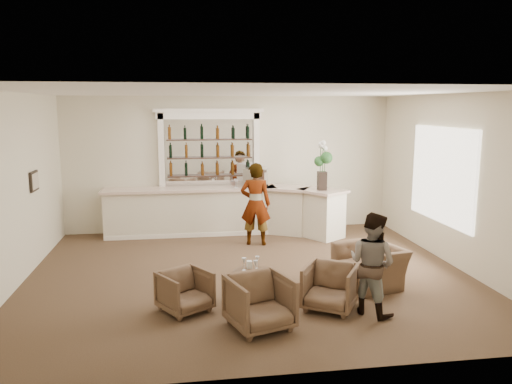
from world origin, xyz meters
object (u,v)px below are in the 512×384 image
at_px(sommelier, 256,204).
at_px(armchair_far, 370,266).
at_px(armchair_left, 185,291).
at_px(guest, 372,263).
at_px(cocktail_table, 252,286).
at_px(armchair_center, 260,302).
at_px(bar_counter, 226,211).
at_px(flower_vase, 322,163).
at_px(armchair_right, 330,287).
at_px(espresso_machine, 256,178).

relative_size(sommelier, armchair_far, 1.72).
bearing_deg(armchair_left, guest, -42.44).
distance_m(cocktail_table, armchair_center, 0.99).
bearing_deg(armchair_far, bar_counter, -167.10).
height_order(armchair_center, flower_vase, flower_vase).
relative_size(armchair_right, espresso_machine, 1.45).
relative_size(sommelier, armchair_left, 2.66).
bearing_deg(flower_vase, bar_counter, 163.12).
bearing_deg(cocktail_table, espresso_machine, 80.75).
xyz_separation_m(armchair_far, espresso_machine, (-1.43, 3.80, 1.02)).
xyz_separation_m(sommelier, armchair_left, (-1.59, -3.50, -0.61)).
relative_size(cocktail_table, armchair_center, 0.73).
distance_m(cocktail_table, guest, 1.91).
xyz_separation_m(guest, armchair_right, (-0.56, 0.23, -0.42)).
relative_size(sommelier, espresso_machine, 3.51).
relative_size(armchair_right, armchair_far, 0.71).
height_order(armchair_far, espresso_machine, espresso_machine).
distance_m(armchair_left, flower_vase, 5.20).
distance_m(cocktail_table, espresso_machine, 4.41).
distance_m(armchair_right, armchair_far, 1.33).
bearing_deg(cocktail_table, armchair_center, -91.47).
height_order(armchair_center, armchair_right, armchair_center).
bearing_deg(guest, sommelier, -21.49).
relative_size(armchair_left, espresso_machine, 1.32).
xyz_separation_m(bar_counter, armchair_far, (2.16, -3.85, -0.23)).
bearing_deg(bar_counter, espresso_machine, -3.92).
height_order(bar_counter, sommelier, sommelier).
distance_m(guest, armchair_left, 2.82).
height_order(armchair_left, armchair_right, armchair_right).
distance_m(espresso_machine, flower_vase, 1.64).
bearing_deg(cocktail_table, guest, -22.86).
relative_size(armchair_left, armchair_far, 0.65).
bearing_deg(armchair_right, flower_vase, 107.52).
distance_m(bar_counter, armchair_far, 4.41).
bearing_deg(cocktail_table, armchair_right, -23.01).
distance_m(armchair_center, flower_vase, 5.25).
distance_m(bar_counter, armchair_right, 4.89).
xyz_separation_m(bar_counter, cocktail_table, (0.04, -4.26, -0.32)).
height_order(armchair_left, flower_vase, flower_vase).
height_order(armchair_left, espresso_machine, espresso_machine).
distance_m(armchair_center, armchair_right, 1.26).
height_order(cocktail_table, armchair_center, armchair_center).
xyz_separation_m(cocktail_table, sommelier, (0.54, 3.26, 0.67)).
bearing_deg(espresso_machine, flower_vase, -1.44).
relative_size(cocktail_table, espresso_machine, 1.15).
height_order(sommelier, armchair_center, sommelier).
xyz_separation_m(espresso_machine, flower_vase, (1.46, -0.61, 0.41)).
bearing_deg(armchair_right, cocktail_table, -171.56).
bearing_deg(flower_vase, armchair_left, -129.77).
distance_m(armchair_center, espresso_machine, 5.33).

